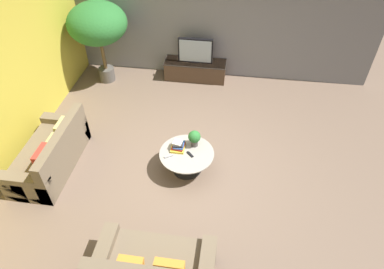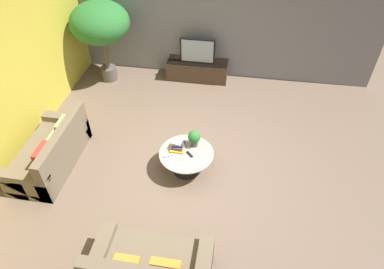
{
  "view_description": "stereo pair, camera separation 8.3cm",
  "coord_description": "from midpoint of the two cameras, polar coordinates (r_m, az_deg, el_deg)",
  "views": [
    {
      "loc": [
        0.61,
        -4.21,
        4.64
      ],
      "look_at": [
        -0.04,
        0.26,
        0.55
      ],
      "focal_mm": 32.0,
      "sensor_mm": 36.0,
      "label": 1
    },
    {
      "loc": [
        0.69,
        -4.19,
        4.64
      ],
      "look_at": [
        -0.04,
        0.26,
        0.55
      ],
      "focal_mm": 32.0,
      "sensor_mm": 36.0,
      "label": 2
    }
  ],
  "objects": [
    {
      "name": "media_console",
      "position": [
        8.45,
        1.18,
        10.74
      ],
      "size": [
        1.48,
        0.5,
        0.46
      ],
      "color": "#473323",
      "rests_on": "ground"
    },
    {
      "name": "potted_palm_tall",
      "position": [
        8.11,
        -14.79,
        17.38
      ],
      "size": [
        1.31,
        1.31,
        1.9
      ],
      "color": "#514C47",
      "rests_on": "ground"
    },
    {
      "name": "remote_black",
      "position": [
        5.92,
        0.0,
        -3.32
      ],
      "size": [
        0.14,
        0.14,
        0.02
      ],
      "primitive_type": "cube",
      "rotation": [
        0.0,
        0.0,
        0.78
      ],
      "color": "black",
      "rests_on": "coffee_table"
    },
    {
      "name": "side_wall_left",
      "position": [
        6.67,
        -28.47,
        8.72
      ],
      "size": [
        0.12,
        7.4,
        3.0
      ],
      "primitive_type": "cube",
      "color": "gold",
      "rests_on": "ground"
    },
    {
      "name": "potted_plant_tabletop",
      "position": [
        5.97,
        0.77,
        -0.53
      ],
      "size": [
        0.22,
        0.22,
        0.31
      ],
      "color": "#514C47",
      "rests_on": "coffee_table"
    },
    {
      "name": "couch_by_wall",
      "position": [
        6.61,
        -22.05,
        -2.85
      ],
      "size": [
        0.84,
        1.71,
        0.84
      ],
      "rotation": [
        0.0,
        0.0,
        -1.57
      ],
      "color": "brown",
      "rests_on": "ground"
    },
    {
      "name": "coffee_table",
      "position": [
        6.04,
        -0.54,
        -3.92
      ],
      "size": [
        0.96,
        0.96,
        0.41
      ],
      "color": "black",
      "rests_on": "ground"
    },
    {
      "name": "back_wall_stone",
      "position": [
        8.12,
        4.27,
        19.3
      ],
      "size": [
        7.4,
        0.12,
        3.0
      ],
      "primitive_type": "cube",
      "color": "slate",
      "rests_on": "ground"
    },
    {
      "name": "couch_near_entry",
      "position": [
        4.88,
        -6.34,
        -21.46
      ],
      "size": [
        1.58,
        0.84,
        0.84
      ],
      "rotation": [
        0.0,
        0.0,
        3.14
      ],
      "color": "brown",
      "rests_on": "ground"
    },
    {
      "name": "television",
      "position": [
        8.19,
        1.23,
        13.78
      ],
      "size": [
        0.81,
        0.13,
        0.59
      ],
      "color": "black",
      "rests_on": "media_console"
    },
    {
      "name": "ground_plane",
      "position": [
        6.29,
        0.38,
        -5.36
      ],
      "size": [
        24.0,
        24.0,
        0.0
      ],
      "primitive_type": "plane",
      "color": "brown"
    },
    {
      "name": "remote_silver",
      "position": [
        5.9,
        -3.58,
        -3.58
      ],
      "size": [
        0.16,
        0.12,
        0.02
      ],
      "primitive_type": "cube",
      "rotation": [
        0.0,
        0.0,
        -1.02
      ],
      "color": "gray",
      "rests_on": "coffee_table"
    },
    {
      "name": "book_stack",
      "position": [
        6.0,
        -1.96,
        -1.86
      ],
      "size": [
        0.24,
        0.28,
        0.15
      ],
      "color": "gold",
      "rests_on": "coffee_table"
    }
  ]
}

